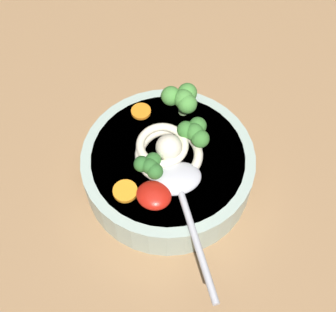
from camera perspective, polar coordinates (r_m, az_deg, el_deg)
table_slab at (r=63.93cm, az=0.15°, el=-1.56°), size 95.93×95.93×3.74cm
soup_bowl at (r=58.56cm, az=-0.00°, el=-1.39°), size 21.53×21.53×5.45cm
noodle_pile at (r=55.39cm, az=0.02°, el=0.68°), size 9.13×8.96×3.67cm
soup_spoon at (r=53.11cm, az=1.44°, el=-4.06°), size 13.28×15.64×1.60cm
chili_sauce_dollop at (r=52.57cm, az=-1.76°, el=-4.89°), size 4.12×3.70×1.85cm
broccoli_floret_beside_chili at (r=55.86cm, az=3.33°, el=3.05°), size 4.32×3.72×3.41cm
broccoli_floret_beside_noodles at (r=53.44cm, az=-2.29°, el=-1.20°), size 3.76×3.24×2.98cm
broccoli_floret_center at (r=58.64cm, az=1.55°, el=7.25°), size 4.94×4.25×3.91cm
carrot_slice_rear at (r=53.78cm, az=-5.33°, el=-4.36°), size 2.90×2.90×0.51cm
carrot_slice_front at (r=60.19cm, az=-3.36°, el=5.55°), size 2.58×2.58×0.41cm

